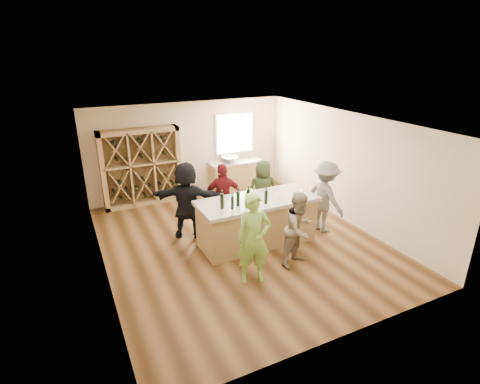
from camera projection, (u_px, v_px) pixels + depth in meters
name	position (u px, v px, depth m)	size (l,w,h in m)	color
floor	(240.00, 243.00, 8.80)	(6.00, 7.00, 0.10)	brown
ceiling	(240.00, 120.00, 7.76)	(6.00, 7.00, 0.10)	white
wall_back	(188.00, 149.00, 11.26)	(6.00, 0.10, 2.80)	beige
wall_front	(349.00, 262.00, 5.30)	(6.00, 0.10, 2.80)	beige
wall_left	(94.00, 209.00, 7.04)	(0.10, 7.00, 2.80)	beige
wall_right	(347.00, 167.00, 9.52)	(0.10, 7.00, 2.80)	beige
window_frame	(235.00, 133.00, 11.68)	(1.30, 0.06, 1.30)	white
window_pane	(235.00, 133.00, 11.65)	(1.18, 0.01, 1.18)	white
wine_rack	(141.00, 167.00, 10.52)	(2.20, 0.45, 2.20)	#A1804C
back_counter_base	(236.00, 176.00, 11.89)	(1.60, 0.58, 0.86)	#A1804C
back_counter_top	(235.00, 162.00, 11.72)	(1.70, 0.62, 0.06)	#B4A694
sink	(230.00, 159.00, 11.59)	(0.54, 0.54, 0.19)	silver
faucet	(227.00, 156.00, 11.72)	(0.02, 0.02, 0.30)	silver
tasting_counter_base	(257.00, 223.00, 8.56)	(2.60, 1.00, 1.00)	#A1804C
tasting_counter_top	(257.00, 201.00, 8.37)	(2.72, 1.12, 0.08)	#B4A694
wine_bottle_a	(222.00, 201.00, 7.83)	(0.08, 0.08, 0.33)	black
wine_bottle_b	(232.00, 203.00, 7.80)	(0.07, 0.07, 0.28)	black
wine_bottle_c	(238.00, 199.00, 7.96)	(0.08, 0.08, 0.33)	black
wine_bottle_d	(247.00, 200.00, 7.97)	(0.07, 0.07, 0.27)	black
wine_bottle_e	(248.00, 196.00, 8.09)	(0.08, 0.08, 0.33)	black
wine_glass_a	(257.00, 205.00, 7.84)	(0.06, 0.06, 0.17)	white
wine_glass_b	(278.00, 201.00, 8.03)	(0.07, 0.07, 0.19)	white
wine_glass_c	(295.00, 197.00, 8.23)	(0.07, 0.07, 0.20)	white
wine_glass_d	(279.00, 194.00, 8.44)	(0.07, 0.07, 0.18)	white
wine_glass_e	(301.00, 193.00, 8.52)	(0.06, 0.06, 0.16)	white
tasting_menu_a	(254.00, 209.00, 7.87)	(0.21, 0.29, 0.00)	white
tasting_menu_b	(275.00, 204.00, 8.09)	(0.20, 0.27, 0.00)	white
tasting_menu_c	(299.00, 198.00, 8.40)	(0.19, 0.27, 0.00)	white
person_near_left	(254.00, 239.00, 7.00)	(0.66, 0.48, 1.80)	#8CC64C
person_near_right	(299.00, 229.00, 7.61)	(0.77, 0.42, 1.59)	gray
person_server	(325.00, 197.00, 9.00)	(1.14, 0.53, 1.77)	slate
person_far_mid	(223.00, 197.00, 9.15)	(0.98, 0.50, 1.67)	#590F14
person_far_right	(263.00, 191.00, 9.59)	(0.80, 0.52, 1.63)	#263319
person_far_left	(187.00, 200.00, 8.71)	(1.72, 0.62, 1.85)	black
wine_bottle_f	(266.00, 197.00, 8.07)	(0.07, 0.07, 0.30)	black
wine_glass_f	(251.00, 193.00, 8.47)	(0.07, 0.07, 0.18)	white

